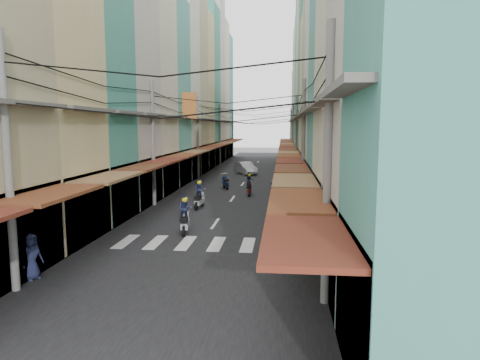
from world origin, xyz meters
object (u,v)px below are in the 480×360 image
Objects in this scene: market_umbrella at (330,189)px; white_car at (246,174)px; bicycle at (352,221)px; traffic_sign at (304,179)px.

white_car is at bearing 105.79° from market_umbrella.
market_umbrella reaches higher than white_car.
white_car is 2.19× the size of market_umbrella.
bicycle is at bearing 24.41° from market_umbrella.
white_car is 24.03m from bicycle.
bicycle is 0.57× the size of traffic_sign.
traffic_sign reaches higher than white_car.
market_umbrella is (-1.31, -0.60, 1.88)m from bicycle.
traffic_sign reaches higher than bicycle.
traffic_sign reaches higher than market_umbrella.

